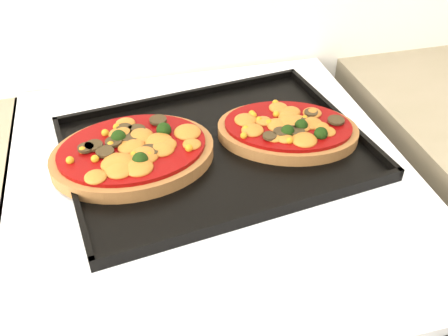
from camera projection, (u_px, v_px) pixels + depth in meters
name	position (u px, v px, depth m)	size (l,w,h in m)	color
baking_tray	(216.00, 147.00, 0.76)	(0.44, 0.33, 0.02)	black
pizza_left	(133.00, 151.00, 0.73)	(0.24, 0.18, 0.04)	#9C6635
pizza_right	(288.00, 128.00, 0.78)	(0.22, 0.15, 0.03)	#9C6635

